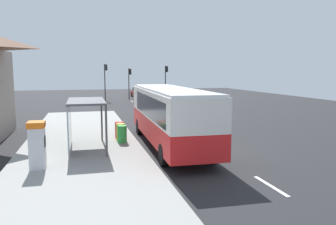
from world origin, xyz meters
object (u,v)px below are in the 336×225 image
(sedan_near, at_px, (139,92))
(ticket_machine, at_px, (37,145))
(recycling_bin_green, at_px, (122,134))
(traffic_light_far_side, at_px, (105,76))
(recycling_bin_yellow, at_px, (121,132))
(traffic_light_median, at_px, (130,79))
(sedan_far, at_px, (146,95))
(bus_shelter, at_px, (80,112))
(bus, at_px, (169,113))
(traffic_light_near_side, at_px, (166,77))
(recycling_bin_red, at_px, (119,130))
(white_van, at_px, (154,94))

(sedan_near, height_order, ticket_machine, ticket_machine)
(recycling_bin_green, height_order, traffic_light_far_side, traffic_light_far_side)
(recycling_bin_yellow, xyz_separation_m, traffic_light_median, (4.61, 29.59, 2.38))
(sedan_near, bearing_deg, sedan_far, -90.05)
(sedan_far, height_order, bus_shelter, bus_shelter)
(sedan_far, xyz_separation_m, recycling_bin_yellow, (-6.50, -26.51, -0.14))
(bus, height_order, traffic_light_near_side, traffic_light_near_side)
(recycling_bin_red, distance_m, traffic_light_far_side, 28.25)
(recycling_bin_green, bearing_deg, recycling_bin_red, 90.00)
(sedan_far, height_order, traffic_light_near_side, traffic_light_near_side)
(white_van, distance_m, sedan_far, 5.90)
(recycling_bin_green, bearing_deg, recycling_bin_yellow, 90.00)
(bus, relative_size, traffic_light_near_side, 2.26)
(bus, bearing_deg, sedan_near, 83.38)
(bus_shelter, bearing_deg, sedan_far, 72.85)
(sedan_near, distance_m, ticket_machine, 39.37)
(bus, bearing_deg, recycling_bin_green, 162.34)
(sedan_near, relative_size, recycling_bin_green, 4.72)
(recycling_bin_yellow, bearing_deg, traffic_light_median, 81.15)
(recycling_bin_red, height_order, traffic_light_near_side, traffic_light_near_side)
(traffic_light_median, bearing_deg, recycling_bin_yellow, -98.85)
(white_van, height_order, traffic_light_near_side, traffic_light_near_side)
(traffic_light_median, bearing_deg, sedan_far, -58.44)
(traffic_light_near_side, bearing_deg, sedan_far, -155.19)
(sedan_far, relative_size, traffic_light_near_side, 0.91)
(sedan_near, bearing_deg, recycling_bin_green, -100.89)
(bus, height_order, white_van, bus)
(bus, relative_size, traffic_light_far_side, 2.16)
(traffic_light_far_side, height_order, bus_shelter, traffic_light_far_side)
(sedan_far, relative_size, traffic_light_far_side, 0.87)
(bus, xyz_separation_m, recycling_bin_green, (-2.49, 0.79, -1.19))
(white_van, relative_size, recycling_bin_green, 5.52)
(white_van, xyz_separation_m, recycling_bin_yellow, (-6.40, -20.63, -0.69))
(recycling_bin_green, bearing_deg, traffic_light_far_side, 87.87)
(recycling_bin_green, xyz_separation_m, traffic_light_median, (4.61, 30.29, 2.38))
(ticket_machine, bearing_deg, recycling_bin_red, 54.88)
(bus, relative_size, white_van, 2.11)
(sedan_far, height_order, recycling_bin_red, sedan_far)
(sedan_near, relative_size, traffic_light_median, 0.99)
(sedan_far, bearing_deg, white_van, -90.95)
(white_van, relative_size, traffic_light_near_side, 1.07)
(recycling_bin_yellow, relative_size, traffic_light_far_side, 0.19)
(sedan_far, relative_size, bus_shelter, 1.12)
(white_van, height_order, sedan_far, white_van)
(traffic_light_far_side, bearing_deg, traffic_light_near_side, -5.31)
(sedan_far, relative_size, recycling_bin_yellow, 4.70)
(traffic_light_far_side, height_order, traffic_light_median, traffic_light_far_side)
(sedan_far, relative_size, ticket_machine, 2.30)
(bus, relative_size, recycling_bin_red, 11.65)
(sedan_near, bearing_deg, ticket_machine, -105.34)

